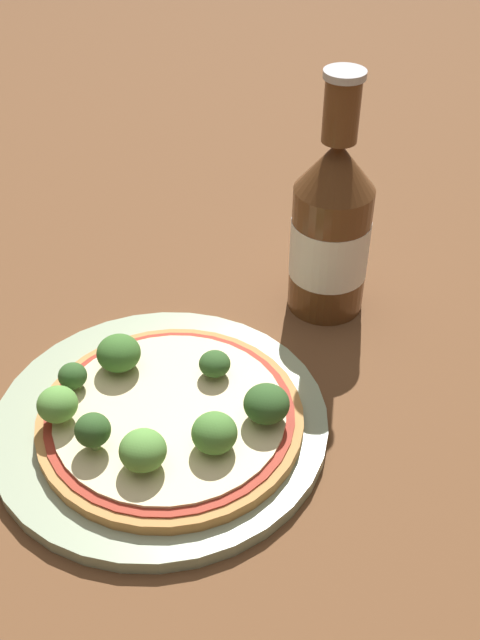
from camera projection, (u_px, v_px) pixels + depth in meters
name	position (u px, v px, depth m)	size (l,w,h in m)	color
ground_plane	(172.00, 400.00, 0.62)	(3.00, 3.00, 0.00)	brown
plate	(161.00, 422.00, 0.59)	(0.26, 0.26, 0.01)	#93A384
pizza	(170.00, 417.00, 0.58)	(0.21, 0.21, 0.01)	#B77F42
broccoli_floret_0	(93.00, 430.00, 0.53)	(0.03, 0.03, 0.03)	#89A866
broccoli_floret_1	(119.00, 353.00, 0.60)	(0.04, 0.04, 0.03)	#89A866
broccoli_floret_2	(267.00, 404.00, 0.56)	(0.03, 0.03, 0.03)	#89A866
broccoli_floret_3	(143.00, 450.00, 0.52)	(0.03, 0.03, 0.03)	#89A866
broccoli_floret_4	(214.00, 433.00, 0.54)	(0.03, 0.03, 0.03)	#89A866
broccoli_floret_5	(57.00, 404.00, 0.56)	(0.03, 0.03, 0.03)	#89A866
broccoli_floret_6	(214.00, 360.00, 0.60)	(0.03, 0.03, 0.02)	#89A866
broccoli_floret_7	(73.00, 376.00, 0.59)	(0.02, 0.02, 0.02)	#89A866
beer_bottle	(331.00, 228.00, 0.67)	(0.07, 0.07, 0.23)	#563319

